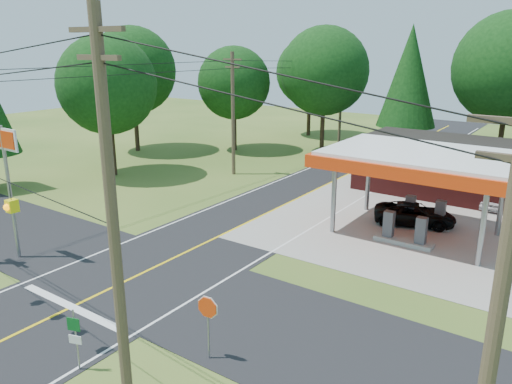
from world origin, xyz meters
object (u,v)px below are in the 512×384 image
Objects in this scene: sedan_car at (498,199)px; big_stop_sign at (5,161)px; octagonal_stop_sign at (208,313)px; gas_canopy at (421,162)px; suv_car at (415,214)px.

big_stop_sign is at bearing -123.66° from sedan_car.
big_stop_sign reaches higher than octagonal_stop_sign.
octagonal_stop_sign is (13.63, -1.00, -3.27)m from big_stop_sign.
gas_canopy is 2.22× the size of suv_car.
big_stop_sign is at bearing -136.16° from gas_canopy.
octagonal_stop_sign is (-1.50, -17.51, 1.15)m from suv_car.
suv_car is at bearing 85.10° from octagonal_stop_sign.
gas_canopy is 3.93m from suv_car.
suv_car is at bearing -112.96° from sedan_car.
gas_canopy is 4.35× the size of octagonal_stop_sign.
suv_car is 22.83m from big_stop_sign.
suv_car reaches higher than sedan_car.
gas_canopy reaches higher than sedan_car.
suv_car is 0.70× the size of big_stop_sign.
gas_canopy is 1.55× the size of big_stop_sign.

